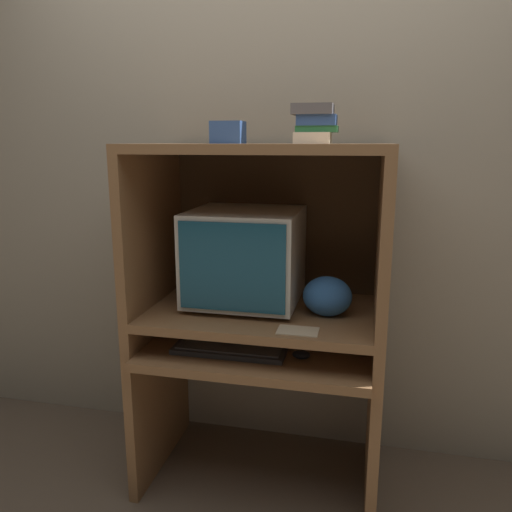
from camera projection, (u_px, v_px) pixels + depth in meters
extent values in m
cube|color=gray|center=(279.00, 176.00, 2.30)|extent=(6.00, 0.06, 2.60)
cube|color=brown|center=(160.00, 397.00, 2.28)|extent=(0.04, 0.61, 0.64)
cube|color=brown|center=(373.00, 422.00, 2.07)|extent=(0.04, 0.61, 0.64)
cube|color=brown|center=(254.00, 359.00, 1.96)|extent=(0.91, 0.38, 0.04)
cube|color=brown|center=(156.00, 316.00, 2.19)|extent=(0.04, 0.61, 0.14)
cube|color=brown|center=(378.00, 334.00, 1.98)|extent=(0.04, 0.61, 0.14)
cube|color=brown|center=(262.00, 312.00, 2.07)|extent=(0.91, 0.61, 0.04)
cube|color=brown|center=(152.00, 225.00, 2.10)|extent=(0.04, 0.61, 0.67)
cube|color=brown|center=(384.00, 234.00, 1.90)|extent=(0.04, 0.61, 0.67)
cube|color=brown|center=(262.00, 148.00, 1.93)|extent=(0.91, 0.61, 0.04)
cube|color=#48321E|center=(275.00, 218.00, 2.27)|extent=(0.91, 0.01, 0.67)
cylinder|color=beige|center=(246.00, 300.00, 2.14)|extent=(0.25, 0.25, 0.02)
cube|color=beige|center=(246.00, 255.00, 2.10)|extent=(0.45, 0.44, 0.38)
cube|color=navy|center=(232.00, 268.00, 1.89)|extent=(0.42, 0.01, 0.34)
cube|color=#2D2D30|center=(230.00, 350.00, 1.98)|extent=(0.45, 0.16, 0.02)
cube|color=#474749|center=(229.00, 347.00, 1.98)|extent=(0.41, 0.12, 0.01)
ellipsoid|color=black|center=(301.00, 355.00, 1.92)|extent=(0.07, 0.05, 0.03)
ellipsoid|color=#336BB7|center=(327.00, 296.00, 1.97)|extent=(0.19, 0.15, 0.16)
cube|color=beige|center=(313.00, 138.00, 1.88)|extent=(0.13, 0.10, 0.04)
cube|color=#236638|center=(317.00, 129.00, 1.88)|extent=(0.16, 0.10, 0.02)
cube|color=navy|center=(317.00, 120.00, 1.87)|extent=(0.15, 0.11, 0.04)
cube|color=#4C4C51|center=(313.00, 109.00, 1.86)|extent=(0.15, 0.12, 0.04)
cube|color=#CCB28C|center=(298.00, 331.00, 1.82)|extent=(0.15, 0.10, 0.00)
cube|color=navy|center=(228.00, 132.00, 1.95)|extent=(0.12, 0.10, 0.09)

